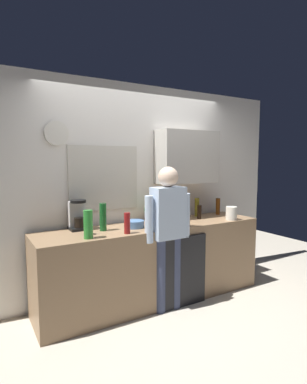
# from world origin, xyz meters

# --- Properties ---
(ground_plane) EXTENTS (8.00, 8.00, 0.00)m
(ground_plane) POSITION_xyz_m (0.00, 0.00, 0.00)
(ground_plane) COLOR beige
(kitchen_counter) EXTENTS (2.75, 0.64, 0.91)m
(kitchen_counter) POSITION_xyz_m (0.00, 0.30, 0.45)
(kitchen_counter) COLOR #937251
(kitchen_counter) RESTS_ON ground_plane
(dishwasher_panel) EXTENTS (0.56, 0.02, 0.82)m
(dishwasher_panel) POSITION_xyz_m (0.22, -0.03, 0.41)
(dishwasher_panel) COLOR black
(dishwasher_panel) RESTS_ON ground_plane
(back_wall_assembly) EXTENTS (4.35, 0.42, 2.60)m
(back_wall_assembly) POSITION_xyz_m (0.08, 0.70, 1.36)
(back_wall_assembly) COLOR white
(back_wall_assembly) RESTS_ON ground_plane
(coffee_maker) EXTENTS (0.20, 0.20, 0.33)m
(coffee_maker) POSITION_xyz_m (-0.83, 0.54, 1.05)
(coffee_maker) COLOR black
(coffee_maker) RESTS_ON kitchen_counter
(bottle_clear_soda) EXTENTS (0.09, 0.09, 0.28)m
(bottle_clear_soda) POSITION_xyz_m (-0.87, 0.09, 1.05)
(bottle_clear_soda) COLOR #2D8C33
(bottle_clear_soda) RESTS_ON kitchen_counter
(bottle_green_wine) EXTENTS (0.07, 0.07, 0.30)m
(bottle_green_wine) POSITION_xyz_m (-0.62, 0.34, 1.06)
(bottle_green_wine) COLOR #195923
(bottle_green_wine) RESTS_ON kitchen_counter
(bottle_dark_sauce) EXTENTS (0.06, 0.06, 0.18)m
(bottle_dark_sauce) POSITION_xyz_m (0.70, 0.33, 1.00)
(bottle_dark_sauce) COLOR black
(bottle_dark_sauce) RESTS_ON kitchen_counter
(bottle_red_vinegar) EXTENTS (0.06, 0.06, 0.22)m
(bottle_red_vinegar) POSITION_xyz_m (-0.45, 0.08, 1.02)
(bottle_red_vinegar) COLOR maroon
(bottle_red_vinegar) RESTS_ON kitchen_counter
(bottle_amber_beer) EXTENTS (0.06, 0.06, 0.23)m
(bottle_amber_beer) POSITION_xyz_m (1.14, 0.46, 1.02)
(bottle_amber_beer) COLOR brown
(bottle_amber_beer) RESTS_ON kitchen_counter
(bottle_olive_oil) EXTENTS (0.06, 0.06, 0.25)m
(bottle_olive_oil) POSITION_xyz_m (0.80, 0.50, 1.03)
(bottle_olive_oil) COLOR olive
(bottle_olive_oil) RESTS_ON kitchen_counter
(cup_terracotta_mug) EXTENTS (0.08, 0.08, 0.09)m
(cup_terracotta_mug) POSITION_xyz_m (1.14, 0.22, 0.95)
(cup_terracotta_mug) COLOR #B26647
(cup_terracotta_mug) RESTS_ON kitchen_counter
(cup_blue_mug) EXTENTS (0.08, 0.08, 0.10)m
(cup_blue_mug) POSITION_xyz_m (-0.82, 0.25, 0.96)
(cup_blue_mug) COLOR #3351B2
(cup_blue_mug) RESTS_ON kitchen_counter
(mixing_bowl) EXTENTS (0.22, 0.22, 0.08)m
(mixing_bowl) POSITION_xyz_m (-0.26, 0.30, 0.95)
(mixing_bowl) COLOR #4C72A5
(mixing_bowl) RESTS_ON kitchen_counter
(potted_plant) EXTENTS (0.15, 0.15, 0.23)m
(potted_plant) POSITION_xyz_m (0.07, 0.51, 1.04)
(potted_plant) COLOR #9E5638
(potted_plant) RESTS_ON kitchen_counter
(storage_canister) EXTENTS (0.14, 0.14, 0.17)m
(storage_canister) POSITION_xyz_m (1.02, 0.08, 0.99)
(storage_canister) COLOR silver
(storage_canister) RESTS_ON kitchen_counter
(person_at_sink) EXTENTS (0.57, 0.22, 1.60)m
(person_at_sink) POSITION_xyz_m (0.00, 0.00, 0.95)
(person_at_sink) COLOR #3F4766
(person_at_sink) RESTS_ON ground_plane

